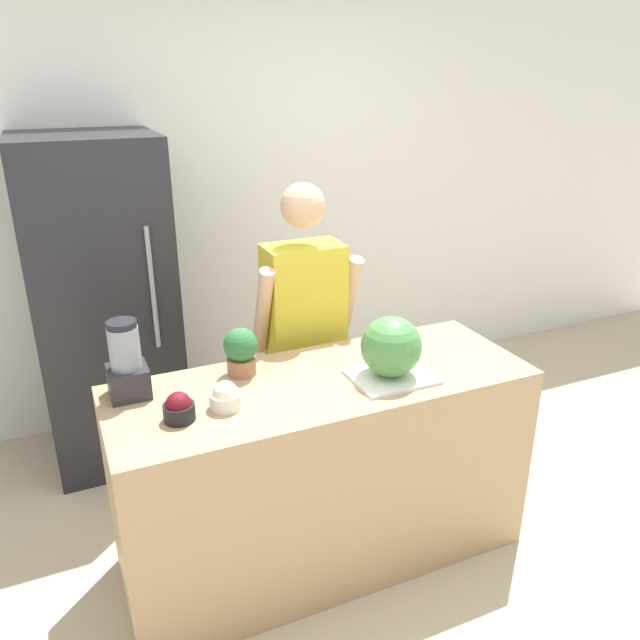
{
  "coord_description": "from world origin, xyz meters",
  "views": [
    {
      "loc": [
        -0.94,
        -1.75,
        2.06
      ],
      "look_at": [
        0.0,
        0.35,
        1.14
      ],
      "focal_mm": 35.0,
      "sensor_mm": 36.0,
      "label": 1
    }
  ],
  "objects": [
    {
      "name": "bowl_cream",
      "position": [
        -0.43,
        0.26,
        0.93
      ],
      "size": [
        0.12,
        0.12,
        0.11
      ],
      "color": "white",
      "rests_on": "counter_island"
    },
    {
      "name": "refrigerator",
      "position": [
        -0.72,
        1.58,
        0.89
      ],
      "size": [
        0.7,
        0.71,
        1.78
      ],
      "color": "#232328",
      "rests_on": "ground_plane"
    },
    {
      "name": "ground_plane",
      "position": [
        0.0,
        0.0,
        0.0
      ],
      "size": [
        14.0,
        14.0,
        0.0
      ],
      "primitive_type": "plane",
      "color": "beige"
    },
    {
      "name": "watermelon",
      "position": [
        0.26,
        0.23,
        1.02
      ],
      "size": [
        0.25,
        0.25,
        0.25
      ],
      "color": "#4C8C47",
      "rests_on": "cutting_board"
    },
    {
      "name": "bowl_cherries",
      "position": [
        -0.6,
        0.24,
        0.93
      ],
      "size": [
        0.11,
        0.11,
        0.11
      ],
      "color": "black",
      "rests_on": "counter_island"
    },
    {
      "name": "cutting_board",
      "position": [
        0.26,
        0.22,
        0.89
      ],
      "size": [
        0.33,
        0.27,
        0.01
      ],
      "color": "white",
      "rests_on": "counter_island"
    },
    {
      "name": "potted_plant",
      "position": [
        -0.29,
        0.5,
        0.99
      ],
      "size": [
        0.14,
        0.14,
        0.2
      ],
      "color": "#996647",
      "rests_on": "counter_island"
    },
    {
      "name": "blender",
      "position": [
        -0.74,
        0.5,
        1.02
      ],
      "size": [
        0.15,
        0.15,
        0.31
      ],
      "color": "#28282D",
      "rests_on": "counter_island"
    },
    {
      "name": "person",
      "position": [
        0.13,
        0.84,
        0.82
      ],
      "size": [
        0.51,
        0.26,
        1.59
      ],
      "color": "#4C608C",
      "rests_on": "ground_plane"
    },
    {
      "name": "wall_back",
      "position": [
        0.0,
        1.97,
        1.3
      ],
      "size": [
        8.0,
        0.06,
        2.6
      ],
      "color": "white",
      "rests_on": "ground_plane"
    },
    {
      "name": "counter_island",
      "position": [
        0.0,
        0.32,
        0.44
      ],
      "size": [
        1.74,
        0.64,
        0.89
      ],
      "color": "tan",
      "rests_on": "ground_plane"
    }
  ]
}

